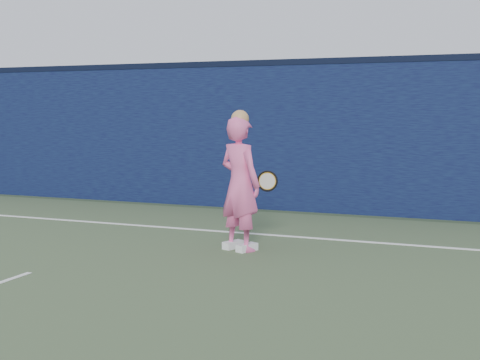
% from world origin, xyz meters
% --- Properties ---
extents(backstop_wall, '(24.00, 0.40, 2.50)m').
position_xyz_m(backstop_wall, '(0.00, 6.50, 1.25)').
color(backstop_wall, black).
rests_on(backstop_wall, ground).
extents(wall_cap, '(24.00, 0.42, 0.10)m').
position_xyz_m(wall_cap, '(0.00, 6.50, 2.55)').
color(wall_cap, black).
rests_on(wall_cap, backstop_wall).
extents(player, '(0.71, 0.60, 1.74)m').
position_xyz_m(player, '(1.64, 2.94, 0.84)').
color(player, pink).
rests_on(player, ground).
extents(racket, '(0.51, 0.12, 0.27)m').
position_xyz_m(racket, '(1.81, 3.39, 0.82)').
color(racket, black).
rests_on(racket, ground).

